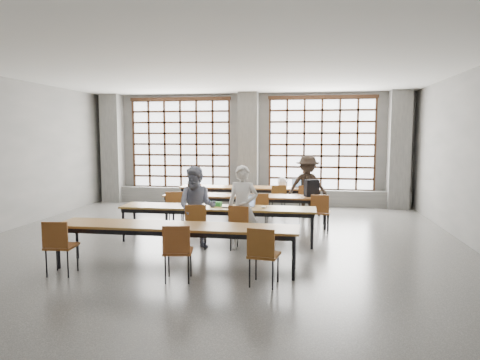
# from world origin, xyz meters

# --- Properties ---
(floor) EXTENTS (11.00, 11.00, 0.00)m
(floor) POSITION_xyz_m (0.00, 0.00, 0.00)
(floor) COLOR #4C4C4A
(floor) RESTS_ON ground
(ceiling) EXTENTS (11.00, 11.00, 0.00)m
(ceiling) POSITION_xyz_m (0.00, 0.00, 3.50)
(ceiling) COLOR silver
(ceiling) RESTS_ON floor
(wall_back) EXTENTS (10.00, 0.00, 10.00)m
(wall_back) POSITION_xyz_m (0.00, 5.50, 1.75)
(wall_back) COLOR #5E5E5C
(wall_back) RESTS_ON floor
(wall_front) EXTENTS (10.00, 0.00, 10.00)m
(wall_front) POSITION_xyz_m (0.00, -5.50, 1.75)
(wall_front) COLOR #5E5E5C
(wall_front) RESTS_ON floor
(column_left) EXTENTS (0.60, 0.55, 3.50)m
(column_left) POSITION_xyz_m (-4.50, 5.22, 1.75)
(column_left) COLOR #535351
(column_left) RESTS_ON floor
(column_mid) EXTENTS (0.60, 0.55, 3.50)m
(column_mid) POSITION_xyz_m (0.00, 5.22, 1.75)
(column_mid) COLOR #535351
(column_mid) RESTS_ON floor
(column_right) EXTENTS (0.60, 0.55, 3.50)m
(column_right) POSITION_xyz_m (4.50, 5.22, 1.75)
(column_right) COLOR #535351
(column_right) RESTS_ON floor
(window_left) EXTENTS (3.32, 0.12, 3.00)m
(window_left) POSITION_xyz_m (-2.25, 5.42, 1.90)
(window_left) COLOR white
(window_left) RESTS_ON wall_back
(window_right) EXTENTS (3.32, 0.12, 3.00)m
(window_right) POSITION_xyz_m (2.25, 5.42, 1.90)
(window_right) COLOR white
(window_right) RESTS_ON wall_back
(sill_ledge) EXTENTS (9.80, 0.35, 0.50)m
(sill_ledge) POSITION_xyz_m (0.00, 5.30, 0.25)
(sill_ledge) COLOR #535351
(sill_ledge) RESTS_ON floor
(desk_row_a) EXTENTS (4.00, 0.70, 0.73)m
(desk_row_a) POSITION_xyz_m (0.23, 3.91, 0.66)
(desk_row_a) COLOR brown
(desk_row_a) RESTS_ON floor
(desk_row_b) EXTENTS (4.00, 0.70, 0.73)m
(desk_row_b) POSITION_xyz_m (0.32, 2.21, 0.66)
(desk_row_b) COLOR brown
(desk_row_b) RESTS_ON floor
(desk_row_c) EXTENTS (4.00, 0.70, 0.73)m
(desk_row_c) POSITION_xyz_m (-0.00, 0.44, 0.66)
(desk_row_c) COLOR brown
(desk_row_c) RESTS_ON floor
(desk_row_d) EXTENTS (4.00, 0.70, 0.73)m
(desk_row_d) POSITION_xyz_m (-0.30, -1.42, 0.66)
(desk_row_d) COLOR brown
(desk_row_d) RESTS_ON floor
(chair_back_left) EXTENTS (0.50, 0.50, 0.88)m
(chair_back_left) POSITION_xyz_m (-1.18, 3.28, 0.54)
(chair_back_left) COLOR brown
(chair_back_left) RESTS_ON floor
(chair_back_mid) EXTENTS (0.52, 0.52, 0.88)m
(chair_back_mid) POSITION_xyz_m (1.06, 3.28, 0.54)
(chair_back_mid) COLOR brown
(chair_back_mid) RESTS_ON floor
(chair_back_right) EXTENTS (0.49, 0.49, 0.88)m
(chair_back_right) POSITION_xyz_m (1.82, 3.28, 0.54)
(chair_back_right) COLOR brown
(chair_back_right) RESTS_ON floor
(chair_mid_left) EXTENTS (0.49, 0.49, 0.88)m
(chair_mid_left) POSITION_xyz_m (-1.26, 1.58, 0.54)
(chair_mid_left) COLOR brown
(chair_mid_left) RESTS_ON floor
(chair_mid_centre) EXTENTS (0.50, 0.50, 0.88)m
(chair_mid_centre) POSITION_xyz_m (0.74, 1.58, 0.54)
(chair_mid_centre) COLOR brown
(chair_mid_centre) RESTS_ON floor
(chair_mid_right) EXTENTS (0.47, 0.47, 0.88)m
(chair_mid_right) POSITION_xyz_m (2.11, 1.58, 0.54)
(chair_mid_right) COLOR brown
(chair_mid_right) RESTS_ON floor
(chair_front_left) EXTENTS (0.49, 0.49, 0.88)m
(chair_front_left) POSITION_xyz_m (-0.29, -0.19, 0.54)
(chair_front_left) COLOR brown
(chair_front_left) RESTS_ON floor
(chair_front_right) EXTENTS (0.51, 0.51, 0.88)m
(chair_front_right) POSITION_xyz_m (0.58, -0.19, 0.54)
(chair_front_right) COLOR maroon
(chair_front_right) RESTS_ON floor
(chair_near_left) EXTENTS (0.46, 0.46, 0.88)m
(chair_near_left) POSITION_xyz_m (-2.00, -2.05, 0.54)
(chair_near_left) COLOR brown
(chair_near_left) RESTS_ON floor
(chair_near_mid) EXTENTS (0.48, 0.49, 0.88)m
(chair_near_mid) POSITION_xyz_m (-0.09, -2.05, 0.54)
(chair_near_mid) COLOR brown
(chair_near_mid) RESTS_ON floor
(chair_near_right) EXTENTS (0.48, 0.48, 0.88)m
(chair_near_right) POSITION_xyz_m (1.18, -2.05, 0.54)
(chair_near_right) COLOR brown
(chair_near_right) RESTS_ON floor
(student_male) EXTENTS (0.61, 0.41, 1.62)m
(student_male) POSITION_xyz_m (0.60, -0.06, 0.81)
(student_male) COLOR silver
(student_male) RESTS_ON floor
(student_female) EXTENTS (0.78, 0.62, 1.59)m
(student_female) POSITION_xyz_m (-0.30, -0.06, 0.79)
(student_female) COLOR navy
(student_female) RESTS_ON floor
(student_back) EXTENTS (1.19, 0.85, 1.66)m
(student_back) POSITION_xyz_m (1.83, 3.41, 0.83)
(student_back) COLOR black
(student_back) RESTS_ON floor
(laptop_front) EXTENTS (0.46, 0.44, 0.26)m
(laptop_front) POSITION_xyz_m (0.58, 0.54, 0.79)
(laptop_front) COLOR silver
(laptop_front) RESTS_ON desk_row_c
(laptop_back) EXTENTS (0.37, 0.32, 0.26)m
(laptop_back) POSITION_xyz_m (1.58, 4.02, 0.79)
(laptop_back) COLOR #B8B8BD
(laptop_back) RESTS_ON desk_row_a
(mouse) EXTENTS (0.11, 0.08, 0.04)m
(mouse) POSITION_xyz_m (0.95, 0.42, 0.75)
(mouse) COLOR white
(mouse) RESTS_ON desk_row_c
(green_box) EXTENTS (0.26, 0.15, 0.09)m
(green_box) POSITION_xyz_m (-0.05, 0.52, 0.78)
(green_box) COLOR green
(green_box) RESTS_ON desk_row_c
(phone) EXTENTS (0.14, 0.10, 0.01)m
(phone) POSITION_xyz_m (0.18, 0.34, 0.74)
(phone) COLOR black
(phone) RESTS_ON desk_row_c
(paper_sheet_a) EXTENTS (0.35, 0.30, 0.00)m
(paper_sheet_a) POSITION_xyz_m (-0.28, 2.26, 0.73)
(paper_sheet_a) COLOR white
(paper_sheet_a) RESTS_ON desk_row_b
(paper_sheet_b) EXTENTS (0.36, 0.32, 0.00)m
(paper_sheet_b) POSITION_xyz_m (0.02, 2.16, 0.73)
(paper_sheet_b) COLOR white
(paper_sheet_b) RESTS_ON desk_row_b
(paper_sheet_c) EXTENTS (0.31, 0.23, 0.00)m
(paper_sheet_c) POSITION_xyz_m (0.42, 2.21, 0.73)
(paper_sheet_c) COLOR white
(paper_sheet_c) RESTS_ON desk_row_b
(backpack) EXTENTS (0.37, 0.31, 0.40)m
(backpack) POSITION_xyz_m (1.92, 2.26, 0.93)
(backpack) COLOR black
(backpack) RESTS_ON desk_row_b
(plastic_bag) EXTENTS (0.31, 0.27, 0.29)m
(plastic_bag) POSITION_xyz_m (1.13, 3.96, 0.87)
(plastic_bag) COLOR white
(plastic_bag) RESTS_ON desk_row_a
(red_pouch) EXTENTS (0.22, 0.14, 0.06)m
(red_pouch) POSITION_xyz_m (-2.00, -1.97, 0.50)
(red_pouch) COLOR #A11D13
(red_pouch) RESTS_ON chair_near_left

